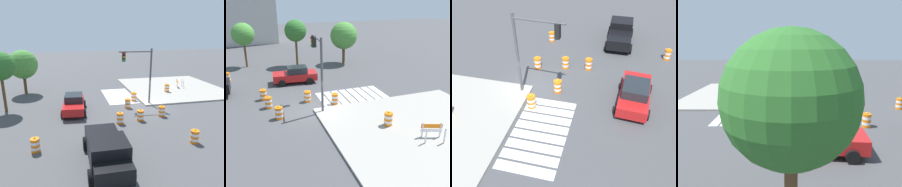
# 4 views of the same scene
# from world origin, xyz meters

# --- Properties ---
(ground_plane) EXTENTS (120.00, 120.00, 0.00)m
(ground_plane) POSITION_xyz_m (0.00, 0.00, 0.00)
(ground_plane) COLOR #474749
(sidewalk_corner) EXTENTS (12.00, 12.00, 0.15)m
(sidewalk_corner) POSITION_xyz_m (6.00, -6.00, 0.07)
(sidewalk_corner) COLOR #9E998E
(sidewalk_corner) RESTS_ON ground
(crosswalk_stripes) EXTENTS (5.85, 3.20, 0.02)m
(crosswalk_stripes) POSITION_xyz_m (4.00, 1.80, 0.01)
(crosswalk_stripes) COLOR silver
(crosswalk_stripes) RESTS_ON ground
(sports_car) EXTENTS (4.44, 2.42, 1.63)m
(sports_car) POSITION_xyz_m (0.06, 7.02, 0.81)
(sports_car) COLOR red
(sports_car) RESTS_ON ground
(traffic_barrel_near_corner) EXTENTS (0.56, 0.56, 1.02)m
(traffic_barrel_near_corner) POSITION_xyz_m (0.03, 1.84, 0.45)
(traffic_barrel_near_corner) COLOR orange
(traffic_barrel_near_corner) RESTS_ON ground
(traffic_barrel_crosswalk_end) EXTENTS (0.56, 0.56, 1.02)m
(traffic_barrel_crosswalk_end) POSITION_xyz_m (-2.64, -0.49, 0.45)
(traffic_barrel_crosswalk_end) COLOR orange
(traffic_barrel_crosswalk_end) RESTS_ON ground
(traffic_barrel_median_near) EXTENTS (0.56, 0.56, 1.02)m
(traffic_barrel_median_near) POSITION_xyz_m (2.00, 0.60, 0.45)
(traffic_barrel_median_near) COLOR orange
(traffic_barrel_median_near) RESTS_ON ground
(traffic_barrel_far_curb) EXTENTS (0.56, 0.56, 1.02)m
(traffic_barrel_far_curb) POSITION_xyz_m (-7.46, -0.67, 0.45)
(traffic_barrel_far_curb) COLOR orange
(traffic_barrel_far_curb) RESTS_ON ground
(traffic_barrel_lane_center) EXTENTS (0.56, 0.56, 1.02)m
(traffic_barrel_lane_center) POSITION_xyz_m (-3.15, 1.67, 0.45)
(traffic_barrel_lane_center) COLOR orange
(traffic_barrel_lane_center) RESTS_ON ground
(traffic_barrel_opposite_curb) EXTENTS (0.56, 0.56, 1.02)m
(traffic_barrel_opposite_curb) POSITION_xyz_m (-3.39, 3.48, 0.45)
(traffic_barrel_opposite_curb) COLOR orange
(traffic_barrel_opposite_curb) RESTS_ON ground
(traffic_barrel_on_sidewalk) EXTENTS (0.56, 0.56, 1.02)m
(traffic_barrel_on_sidewalk) POSITION_xyz_m (4.09, -4.25, 0.60)
(traffic_barrel_on_sidewalk) COLOR orange
(traffic_barrel_on_sidewalk) RESTS_ON sidewalk_corner
(construction_barricade) EXTENTS (1.43, 1.15, 1.00)m
(construction_barricade) POSITION_xyz_m (5.73, -6.64, 0.72)
(construction_barricade) COLOR silver
(construction_barricade) RESTS_ON sidewalk_corner
(traffic_light_pole) EXTENTS (0.48, 3.29, 5.50)m
(traffic_light_pole) POSITION_xyz_m (0.67, 0.54, 3.91)
(traffic_light_pole) COLOR #4C4C51
(traffic_light_pole) RESTS_ON sidewalk_corner
(street_tree_streetside_near) EXTENTS (2.59, 2.59, 5.57)m
(street_tree_streetside_near) POSITION_xyz_m (1.52, 13.27, 4.24)
(street_tree_streetside_near) COLOR brown
(street_tree_streetside_near) RESTS_ON ground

